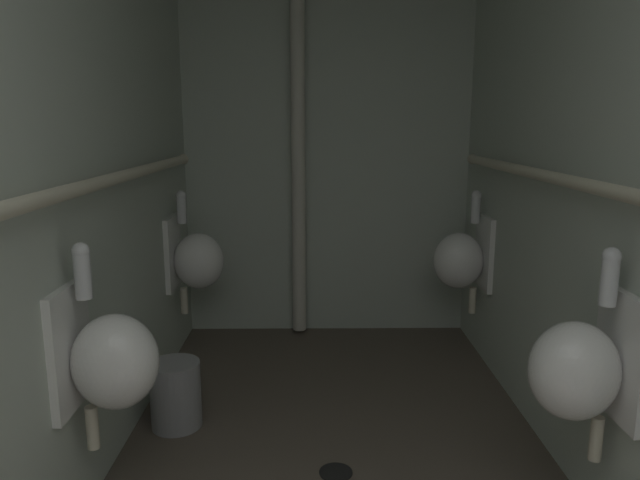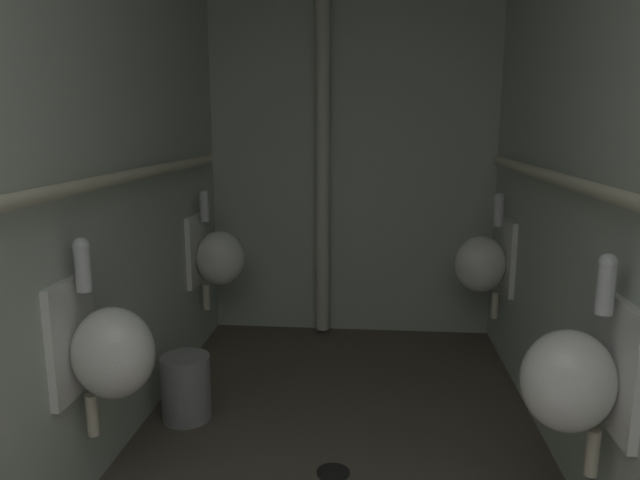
{
  "view_description": "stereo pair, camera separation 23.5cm",
  "coord_description": "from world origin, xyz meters",
  "px_view_note": "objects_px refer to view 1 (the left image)",
  "views": [
    {
      "loc": [
        -0.09,
        0.2,
        1.44
      ],
      "look_at": [
        -0.06,
        2.5,
        0.97
      ],
      "focal_mm": 32.8,
      "sensor_mm": 36.0,
      "label": 1
    },
    {
      "loc": [
        0.14,
        0.2,
        1.44
      ],
      "look_at": [
        -0.06,
        2.5,
        0.97
      ],
      "focal_mm": 32.8,
      "sensor_mm": 36.0,
      "label": 2
    }
  ],
  "objects_px": {
    "urinal_left_far": "(195,259)",
    "urinal_right_far": "(462,259)",
    "standpipe_back_wall": "(298,141)",
    "urinal_left_mid": "(109,359)",
    "floor_drain": "(337,472)",
    "waste_bin": "(176,394)",
    "urinal_right_mid": "(581,367)"
  },
  "relations": [
    {
      "from": "urinal_left_far",
      "to": "urinal_right_far",
      "type": "distance_m",
      "value": 1.61
    },
    {
      "from": "urinal_right_far",
      "to": "standpipe_back_wall",
      "type": "height_order",
      "value": "standpipe_back_wall"
    },
    {
      "from": "urinal_left_mid",
      "to": "floor_drain",
      "type": "xyz_separation_m",
      "value": [
        0.81,
        0.28,
        -0.62
      ]
    },
    {
      "from": "urinal_left_mid",
      "to": "floor_drain",
      "type": "relative_size",
      "value": 5.39
    },
    {
      "from": "urinal_left_far",
      "to": "floor_drain",
      "type": "relative_size",
      "value": 5.39
    },
    {
      "from": "standpipe_back_wall",
      "to": "floor_drain",
      "type": "xyz_separation_m",
      "value": [
        0.19,
        -1.66,
        -1.32
      ]
    },
    {
      "from": "urinal_left_mid",
      "to": "waste_bin",
      "type": "bearing_deg",
      "value": 85.45
    },
    {
      "from": "floor_drain",
      "to": "waste_bin",
      "type": "distance_m",
      "value": 0.87
    },
    {
      "from": "standpipe_back_wall",
      "to": "waste_bin",
      "type": "height_order",
      "value": "standpipe_back_wall"
    },
    {
      "from": "urinal_left_mid",
      "to": "urinal_right_mid",
      "type": "relative_size",
      "value": 1.0
    },
    {
      "from": "urinal_right_far",
      "to": "standpipe_back_wall",
      "type": "distance_m",
      "value": 1.29
    },
    {
      "from": "standpipe_back_wall",
      "to": "urinal_right_mid",
      "type": "bearing_deg",
      "value": -63.92
    },
    {
      "from": "urinal_right_far",
      "to": "floor_drain",
      "type": "bearing_deg",
      "value": -123.17
    },
    {
      "from": "standpipe_back_wall",
      "to": "waste_bin",
      "type": "xyz_separation_m",
      "value": [
        -0.56,
        -1.27,
        -1.16
      ]
    },
    {
      "from": "urinal_right_mid",
      "to": "floor_drain",
      "type": "xyz_separation_m",
      "value": [
        -0.8,
        0.37,
        -0.62
      ]
    },
    {
      "from": "standpipe_back_wall",
      "to": "floor_drain",
      "type": "relative_size",
      "value": 18.49
    },
    {
      "from": "urinal_left_mid",
      "to": "floor_drain",
      "type": "height_order",
      "value": "urinal_left_mid"
    },
    {
      "from": "urinal_right_far",
      "to": "waste_bin",
      "type": "relative_size",
      "value": 2.34
    },
    {
      "from": "waste_bin",
      "to": "urinal_left_far",
      "type": "bearing_deg",
      "value": 93.66
    },
    {
      "from": "urinal_left_mid",
      "to": "urinal_right_far",
      "type": "distance_m",
      "value": 2.2
    },
    {
      "from": "urinal_right_far",
      "to": "urinal_right_mid",
      "type": "bearing_deg",
      "value": -90.0
    },
    {
      "from": "urinal_left_far",
      "to": "urinal_right_far",
      "type": "xyz_separation_m",
      "value": [
        1.61,
        -0.01,
        0.0
      ]
    },
    {
      "from": "floor_drain",
      "to": "waste_bin",
      "type": "bearing_deg",
      "value": 152.2
    },
    {
      "from": "standpipe_back_wall",
      "to": "floor_drain",
      "type": "height_order",
      "value": "standpipe_back_wall"
    },
    {
      "from": "urinal_left_mid",
      "to": "urinal_left_far",
      "type": "height_order",
      "value": "same"
    },
    {
      "from": "floor_drain",
      "to": "urinal_right_mid",
      "type": "bearing_deg",
      "value": -24.76
    },
    {
      "from": "urinal_left_far",
      "to": "urinal_left_mid",
      "type": "bearing_deg",
      "value": -90.0
    },
    {
      "from": "urinal_right_mid",
      "to": "waste_bin",
      "type": "relative_size",
      "value": 2.34
    },
    {
      "from": "urinal_left_mid",
      "to": "urinal_left_far",
      "type": "xyz_separation_m",
      "value": [
        0.0,
        1.51,
        0.0
      ]
    },
    {
      "from": "urinal_right_far",
      "to": "floor_drain",
      "type": "distance_m",
      "value": 1.59
    },
    {
      "from": "floor_drain",
      "to": "waste_bin",
      "type": "xyz_separation_m",
      "value": [
        -0.76,
        0.4,
        0.16
      ]
    },
    {
      "from": "urinal_left_far",
      "to": "urinal_right_far",
      "type": "height_order",
      "value": "same"
    }
  ]
}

